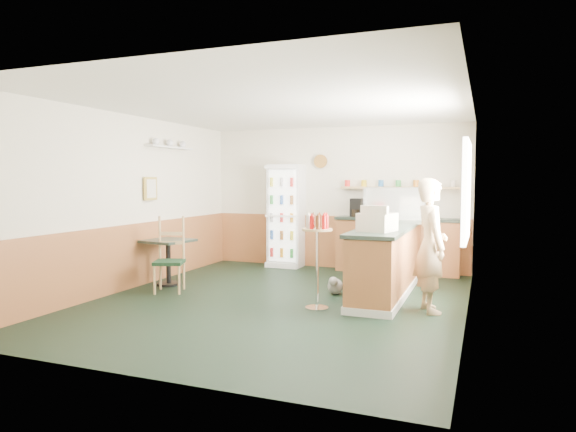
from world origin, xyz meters
The scene contains 13 objects.
ground centered at (0.00, 0.00, 0.00)m, with size 6.00×6.00×0.00m, color black.
room_envelope centered at (-0.23, 0.73, 1.52)m, with size 5.04×6.02×2.72m.
service_counter centered at (1.35, 1.07, 0.46)m, with size 0.68×3.01×1.01m.
back_counter centered at (1.19, 2.80, 0.55)m, with size 2.24×0.42×1.69m.
drinks_fridge centered at (-0.94, 2.74, 0.99)m, with size 0.66×0.54×1.99m.
display_case centered at (1.35, 1.74, 1.29)m, with size 0.98×0.51×0.56m.
cash_register centered at (1.35, 0.21, 1.13)m, with size 0.41×0.44×0.24m, color beige.
shopkeeper centered at (2.05, 0.17, 0.86)m, with size 0.57×0.41×1.71m, color tan.
condiment_stand centered at (0.65, -0.21, 0.84)m, with size 0.40×0.40×1.24m.
newspaper_rack centered at (0.99, 1.40, 0.66)m, with size 0.09×0.43×0.86m.
cafe_table centered at (-2.05, 0.39, 0.52)m, with size 0.77×0.77×0.74m.
cafe_chair centered at (-1.74, 0.05, 0.59)m, with size 0.55×0.55×1.14m.
dog_doorstop centered at (0.64, 0.70, 0.13)m, with size 0.23×0.30×0.28m.
Camera 1 is at (2.69, -6.54, 1.69)m, focal length 32.00 mm.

